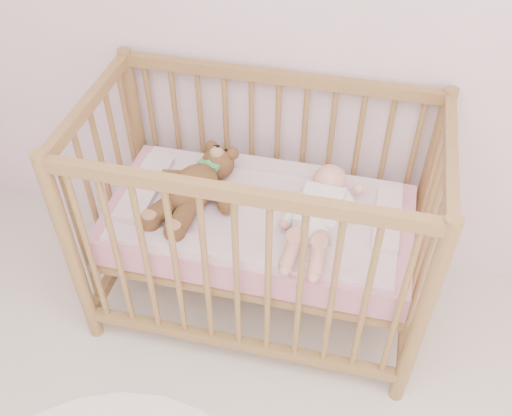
% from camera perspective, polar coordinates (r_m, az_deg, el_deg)
% --- Properties ---
extents(crib, '(1.36, 0.76, 1.00)m').
position_cam_1_polar(crib, '(2.31, 0.29, -1.32)').
color(crib, olive).
rests_on(crib, floor).
extents(mattress, '(1.22, 0.62, 0.13)m').
position_cam_1_polar(mattress, '(2.32, 0.28, -1.59)').
color(mattress, pink).
rests_on(mattress, crib).
extents(blanket, '(1.10, 0.58, 0.06)m').
position_cam_1_polar(blanket, '(2.27, 0.29, -0.25)').
color(blanket, '#D190A5').
rests_on(blanket, mattress).
extents(baby, '(0.34, 0.62, 0.14)m').
position_cam_1_polar(baby, '(2.18, 6.36, -0.19)').
color(baby, silver).
rests_on(baby, blanket).
extents(teddy_bear, '(0.51, 0.63, 0.15)m').
position_cam_1_polar(teddy_bear, '(2.25, -6.31, 2.03)').
color(teddy_bear, brown).
rests_on(teddy_bear, blanket).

